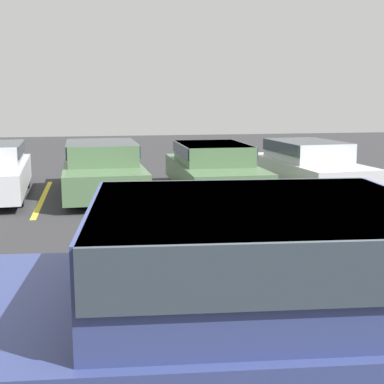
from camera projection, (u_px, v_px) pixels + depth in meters
name	position (u px, v px, depth m)	size (l,w,h in m)	color
stall_stripe_b	(43.00, 197.00, 12.81)	(0.12, 4.85, 0.01)	yellow
stall_stripe_c	(156.00, 194.00, 13.31)	(0.12, 4.85, 0.01)	yellow
stall_stripe_d	(260.00, 190.00, 13.80)	(0.12, 4.85, 0.01)	yellow
stall_stripe_e	(357.00, 187.00, 14.30)	(0.12, 4.85, 0.01)	yellow
pickup_truck	(304.00, 328.00, 3.56)	(6.16, 2.58, 1.73)	navy
parked_sedan_b	(102.00, 167.00, 13.17)	(1.93, 4.78, 1.29)	#4C6B47
parked_sedan_c	(213.00, 167.00, 13.28)	(1.84, 4.63, 1.24)	#4C6B47
parked_sedan_d	(308.00, 163.00, 14.01)	(1.99, 4.55, 1.24)	#B7BABF
wheel_stop_curb	(203.00, 174.00, 16.30)	(1.81, 0.20, 0.14)	#B7B2A8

